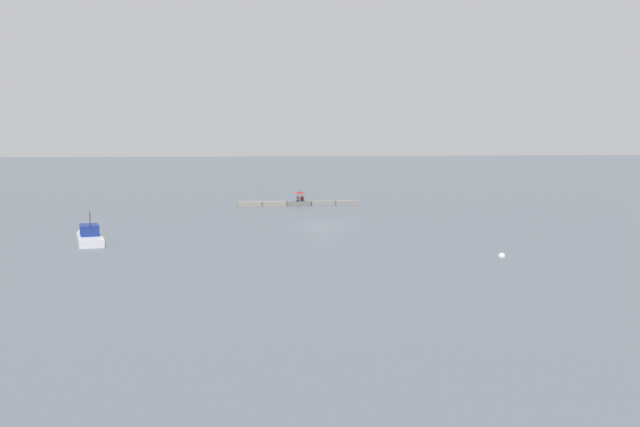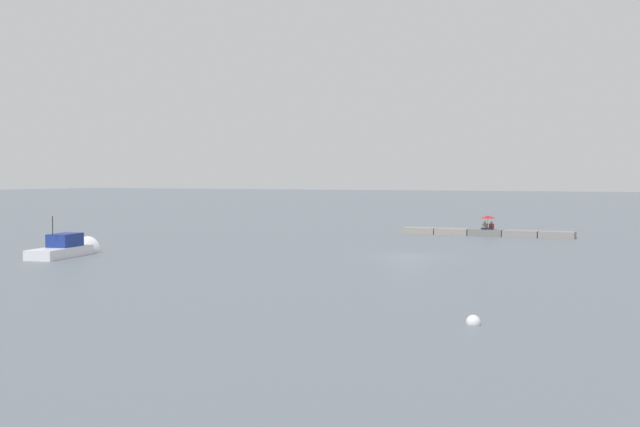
{
  "view_description": "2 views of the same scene",
  "coord_description": "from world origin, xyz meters",
  "px_view_note": "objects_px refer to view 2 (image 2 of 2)",
  "views": [
    {
      "loc": [
        10.67,
        71.54,
        8.65
      ],
      "look_at": [
        2.45,
        15.08,
        2.72
      ],
      "focal_mm": 41.77,
      "sensor_mm": 36.0,
      "label": 1
    },
    {
      "loc": [
        -16.79,
        48.32,
        5.19
      ],
      "look_at": [
        -0.74,
        15.08,
        3.49
      ],
      "focal_mm": 43.84,
      "sensor_mm": 36.0,
      "label": 2
    }
  ],
  "objects_px": {
    "person_seated_grey_right": "(485,227)",
    "mooring_buoy_mid": "(473,322)",
    "person_seated_maroon_left": "(491,227)",
    "motorboat_white_far": "(68,250)",
    "umbrella_open_red": "(488,217)"
  },
  "relations": [
    {
      "from": "person_seated_grey_right",
      "to": "person_seated_maroon_left",
      "type": "bearing_deg",
      "value": -158.52
    },
    {
      "from": "person_seated_grey_right",
      "to": "umbrella_open_red",
      "type": "bearing_deg",
      "value": -166.82
    },
    {
      "from": "person_seated_maroon_left",
      "to": "umbrella_open_red",
      "type": "xyz_separation_m",
      "value": [
        0.27,
        0.1,
        0.87
      ]
    },
    {
      "from": "umbrella_open_red",
      "to": "mooring_buoy_mid",
      "type": "distance_m",
      "value": 42.78
    },
    {
      "from": "mooring_buoy_mid",
      "to": "umbrella_open_red",
      "type": "bearing_deg",
      "value": -77.03
    },
    {
      "from": "person_seated_maroon_left",
      "to": "motorboat_white_far",
      "type": "distance_m",
      "value": 36.33
    },
    {
      "from": "person_seated_grey_right",
      "to": "mooring_buoy_mid",
      "type": "relative_size",
      "value": 1.41
    },
    {
      "from": "umbrella_open_red",
      "to": "mooring_buoy_mid",
      "type": "relative_size",
      "value": 2.66
    },
    {
      "from": "person_seated_grey_right",
      "to": "mooring_buoy_mid",
      "type": "bearing_deg",
      "value": 113.05
    },
    {
      "from": "person_seated_maroon_left",
      "to": "person_seated_grey_right",
      "type": "xyz_separation_m",
      "value": [
        0.56,
        0.12,
        0.0
      ]
    },
    {
      "from": "person_seated_grey_right",
      "to": "mooring_buoy_mid",
      "type": "height_order",
      "value": "person_seated_grey_right"
    },
    {
      "from": "person_seated_maroon_left",
      "to": "mooring_buoy_mid",
      "type": "bearing_deg",
      "value": 112.28
    },
    {
      "from": "person_seated_grey_right",
      "to": "motorboat_white_far",
      "type": "xyz_separation_m",
      "value": [
        20.58,
        29.43,
        -0.47
      ]
    },
    {
      "from": "person_seated_grey_right",
      "to": "motorboat_white_far",
      "type": "height_order",
      "value": "motorboat_white_far"
    },
    {
      "from": "person_seated_grey_right",
      "to": "umbrella_open_red",
      "type": "distance_m",
      "value": 0.92
    }
  ]
}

